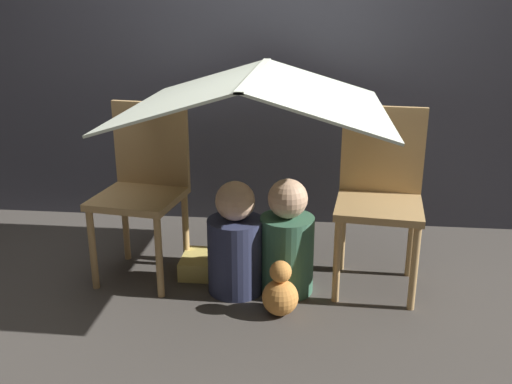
# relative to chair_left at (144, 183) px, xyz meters

# --- Properties ---
(ground_plane) EXTENTS (8.80, 8.80, 0.00)m
(ground_plane) POSITION_rel_chair_left_xyz_m (0.60, -0.29, -0.51)
(ground_plane) COLOR #47423D
(wall_back) EXTENTS (7.00, 0.05, 2.50)m
(wall_back) POSITION_rel_chair_left_xyz_m (0.60, 0.84, 0.74)
(wall_back) COLOR #3D3D47
(wall_back) RESTS_ON ground_plane
(chair_left) EXTENTS (0.48, 0.48, 0.91)m
(chair_left) POSITION_rel_chair_left_xyz_m (0.00, 0.00, 0.00)
(chair_left) COLOR tan
(chair_left) RESTS_ON ground_plane
(chair_right) EXTENTS (0.46, 0.46, 0.91)m
(chair_right) POSITION_rel_chair_left_xyz_m (1.22, 0.00, 0.00)
(chair_right) COLOR tan
(chair_right) RESTS_ON ground_plane
(sheet_canopy) EXTENTS (1.23, 1.24, 0.19)m
(sheet_canopy) POSITION_rel_chair_left_xyz_m (0.60, -0.08, 0.50)
(sheet_canopy) COLOR silver
(person_front) EXTENTS (0.28, 0.28, 0.58)m
(person_front) POSITION_rel_chair_left_xyz_m (0.51, -0.17, -0.26)
(person_front) COLOR #2D3351
(person_front) RESTS_ON ground_plane
(person_second) EXTENTS (0.27, 0.27, 0.60)m
(person_second) POSITION_rel_chair_left_xyz_m (0.76, -0.15, -0.25)
(person_second) COLOR #38664C
(person_second) RESTS_ON ground_plane
(floor_cushion) EXTENTS (0.32, 0.26, 0.10)m
(floor_cushion) POSITION_rel_chair_left_xyz_m (0.35, -0.00, -0.46)
(floor_cushion) COLOR #E5CC66
(floor_cushion) RESTS_ON ground_plane
(plush_toy) EXTENTS (0.17, 0.17, 0.27)m
(plush_toy) POSITION_rel_chair_left_xyz_m (0.75, -0.39, -0.40)
(plush_toy) COLOR #D88C3F
(plush_toy) RESTS_ON ground_plane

